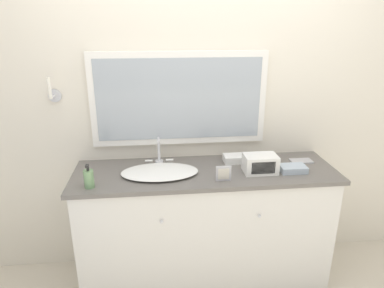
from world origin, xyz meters
The scene contains 9 objects.
wall_back centered at (0.00, 0.60, 1.28)m, with size 8.00×0.18×2.55m.
vanity_counter centered at (0.00, 0.30, 0.45)m, with size 1.83×0.56×0.90m.
sink_basin centered at (-0.32, 0.28, 0.92)m, with size 0.52×0.36×0.21m.
soap_bottle centered at (-0.76, 0.12, 0.96)m, with size 0.06×0.06×0.16m.
appliance_box centered at (0.37, 0.23, 0.96)m, with size 0.23×0.15×0.12m.
picture_frame centered at (0.09, 0.12, 0.95)m, with size 0.10×0.01×0.10m.
hand_towel_near_sink centered at (0.60, 0.22, 0.92)m, with size 0.18×0.12×0.04m.
hand_towel_far_corner centered at (0.25, 0.43, 0.92)m, with size 0.18×0.12×0.05m.
metal_tray centered at (0.73, 0.38, 0.90)m, with size 0.16×0.09×0.01m.
Camera 1 is at (-0.33, -1.86, 1.88)m, focal length 32.00 mm.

